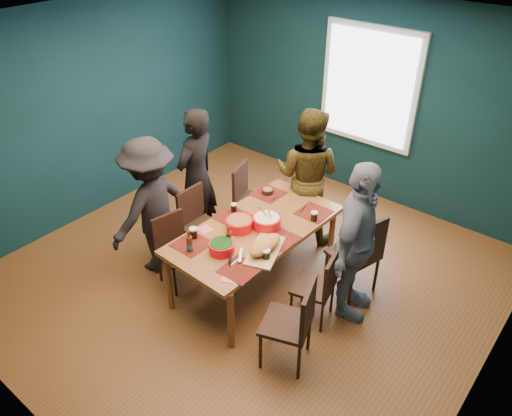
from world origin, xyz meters
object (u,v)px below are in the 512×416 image
at_px(dining_table, 256,233).
at_px(bowl_dumpling, 267,222).
at_px(person_far_left, 196,177).
at_px(chair_left_near, 174,244).
at_px(chair_right_far, 361,251).
at_px(chair_left_mid, 197,219).
at_px(bowl_salad, 239,224).
at_px(person_back, 307,175).
at_px(person_near_left, 151,207).
at_px(cutting_board, 265,246).
at_px(chair_right_near, 296,319).
at_px(bowl_herbs, 222,247).
at_px(chair_left_far, 247,194).
at_px(chair_right_mid, 321,283).
at_px(person_right, 356,243).

bearing_deg(dining_table, bowl_dumpling, 49.12).
bearing_deg(person_far_left, chair_left_near, 18.86).
height_order(chair_left_near, chair_right_far, chair_right_far).
distance_m(chair_left_mid, bowl_salad, 0.77).
height_order(person_back, person_near_left, person_back).
distance_m(chair_left_near, cutting_board, 1.12).
bearing_deg(chair_right_far, chair_right_near, -73.43).
xyz_separation_m(bowl_herbs, cutting_board, (0.33, 0.26, 0.01)).
bearing_deg(bowl_salad, chair_left_far, 125.37).
xyz_separation_m(chair_left_near, bowl_dumpling, (0.79, 0.61, 0.32)).
bearing_deg(bowl_salad, chair_right_near, -25.53).
relative_size(bowl_salad, bowl_herbs, 1.10).
bearing_deg(person_back, dining_table, 81.63).
height_order(chair_right_far, person_far_left, person_far_left).
distance_m(chair_left_mid, person_near_left, 0.58).
relative_size(chair_left_mid, chair_left_near, 1.07).
xyz_separation_m(chair_right_mid, person_near_left, (-1.93, -0.44, 0.32)).
relative_size(chair_left_mid, bowl_salad, 3.13).
relative_size(chair_right_far, bowl_salad, 3.47).
distance_m(person_near_left, bowl_salad, 1.02).
relative_size(chair_left_mid, cutting_board, 1.28).
distance_m(person_right, bowl_herbs, 1.30).
relative_size(dining_table, chair_left_mid, 2.22).
height_order(person_far_left, bowl_dumpling, person_far_left).
bearing_deg(dining_table, chair_right_far, 31.16).
relative_size(dining_table, chair_right_near, 2.11).
bearing_deg(chair_left_mid, cutting_board, -10.31).
relative_size(person_far_left, bowl_salad, 6.05).
xyz_separation_m(chair_right_far, bowl_dumpling, (-0.88, -0.44, 0.23)).
xyz_separation_m(chair_right_near, person_near_left, (-2.05, 0.15, 0.26)).
bearing_deg(cutting_board, chair_left_mid, 149.06).
bearing_deg(person_right, chair_left_mid, 87.29).
xyz_separation_m(person_right, person_near_left, (-2.09, -0.75, -0.06)).
distance_m(chair_left_far, bowl_herbs, 1.48).
height_order(dining_table, chair_right_far, chair_right_far).
xyz_separation_m(chair_left_mid, chair_right_near, (1.81, -0.60, 0.03)).
xyz_separation_m(chair_right_mid, chair_right_near, (0.12, -0.60, 0.06)).
xyz_separation_m(chair_right_mid, person_far_left, (-1.96, 0.29, 0.36)).
xyz_separation_m(person_right, bowl_salad, (-1.15, -0.38, -0.07)).
bearing_deg(person_far_left, person_right, 83.16).
bearing_deg(person_near_left, chair_left_mid, 151.68).
bearing_deg(bowl_herbs, person_near_left, 178.44).
distance_m(chair_left_far, person_back, 0.79).
bearing_deg(person_near_left, person_right, 108.99).
bearing_deg(person_right, chair_left_near, 102.32).
bearing_deg(dining_table, chair_right_near, -30.95).
height_order(person_back, cutting_board, person_back).
bearing_deg(chair_left_near, dining_table, 48.37).
height_order(person_near_left, bowl_herbs, person_near_left).
bearing_deg(chair_left_mid, bowl_salad, -5.77).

